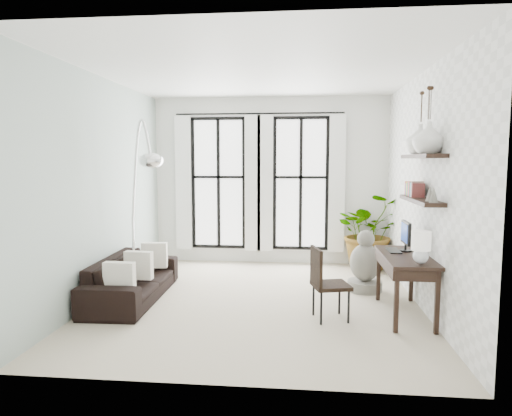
# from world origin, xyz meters

# --- Properties ---
(floor) EXTENTS (5.00, 5.00, 0.00)m
(floor) POSITION_xyz_m (0.00, 0.00, 0.00)
(floor) COLOR #BBAE95
(floor) RESTS_ON ground
(ceiling) EXTENTS (5.00, 5.00, 0.00)m
(ceiling) POSITION_xyz_m (0.00, 0.00, 3.20)
(ceiling) COLOR white
(ceiling) RESTS_ON wall_back
(wall_left) EXTENTS (0.00, 5.00, 5.00)m
(wall_left) POSITION_xyz_m (-2.25, 0.00, 1.60)
(wall_left) COLOR #A1B4AB
(wall_left) RESTS_ON floor
(wall_right) EXTENTS (0.00, 5.00, 5.00)m
(wall_right) POSITION_xyz_m (2.25, 0.00, 1.60)
(wall_right) COLOR white
(wall_right) RESTS_ON floor
(wall_back) EXTENTS (4.50, 0.00, 4.50)m
(wall_back) POSITION_xyz_m (0.00, 2.50, 1.60)
(wall_back) COLOR white
(wall_back) RESTS_ON floor
(windows) EXTENTS (3.26, 0.13, 2.65)m
(windows) POSITION_xyz_m (-0.20, 2.43, 1.56)
(windows) COLOR white
(windows) RESTS_ON wall_back
(wall_shelves) EXTENTS (0.25, 1.30, 0.60)m
(wall_shelves) POSITION_xyz_m (2.11, -0.42, 1.73)
(wall_shelves) COLOR black
(wall_shelves) RESTS_ON wall_right
(sofa) EXTENTS (0.87, 2.11, 0.61)m
(sofa) POSITION_xyz_m (-1.80, -0.10, 0.30)
(sofa) COLOR black
(sofa) RESTS_ON floor
(throw_pillows) EXTENTS (0.40, 1.52, 0.40)m
(throw_pillows) POSITION_xyz_m (-1.70, -0.10, 0.50)
(throw_pillows) COLOR silver
(throw_pillows) RESTS_ON sofa
(plant) EXTENTS (1.43, 1.29, 1.41)m
(plant) POSITION_xyz_m (1.88, 2.11, 0.70)
(plant) COLOR #2D7228
(plant) RESTS_ON floor
(desk) EXTENTS (0.57, 1.35, 1.19)m
(desk) POSITION_xyz_m (1.95, -0.50, 0.74)
(desk) COLOR black
(desk) RESTS_ON floor
(desk_chair) EXTENTS (0.53, 0.53, 0.92)m
(desk_chair) POSITION_xyz_m (0.92, -0.69, 0.52)
(desk_chair) COLOR black
(desk_chair) RESTS_ON floor
(arc_lamp) EXTENTS (0.77, 0.65, 2.59)m
(arc_lamp) POSITION_xyz_m (-1.69, 0.08, 1.87)
(arc_lamp) COLOR silver
(arc_lamp) RESTS_ON floor
(buddha) EXTENTS (0.52, 0.52, 0.94)m
(buddha) POSITION_xyz_m (1.60, 0.66, 0.40)
(buddha) COLOR gray
(buddha) RESTS_ON floor
(vase_a) EXTENTS (0.37, 0.37, 0.38)m
(vase_a) POSITION_xyz_m (2.11, -0.70, 2.27)
(vase_a) COLOR white
(vase_a) RESTS_ON shelf_upper
(vase_b) EXTENTS (0.37, 0.37, 0.38)m
(vase_b) POSITION_xyz_m (2.11, -0.30, 2.27)
(vase_b) COLOR white
(vase_b) RESTS_ON shelf_upper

